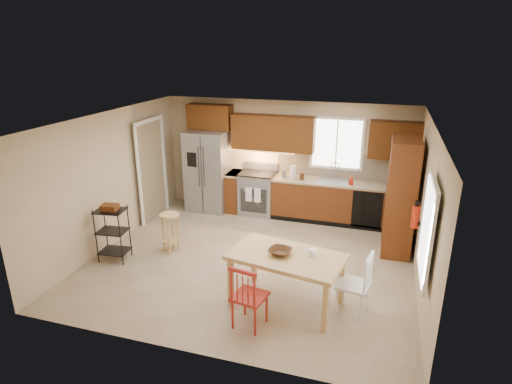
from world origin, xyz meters
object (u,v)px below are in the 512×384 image
object	(u,v)px
table_bowl	(280,254)
bar_stool	(171,233)
fire_extinguisher	(415,217)
dining_table	(286,280)
soap_bottle	(351,180)
pantry	(401,197)
range_stove	(258,194)
chair_white	(353,284)
refrigerator	(208,171)
utility_cart	(113,234)
table_jar	(313,254)
chair_red	(250,295)

from	to	relation	value
table_bowl	bar_stool	bearing A→B (deg)	156.20
fire_extinguisher	dining_table	distance (m)	2.27
soap_bottle	pantry	xyz separation A→B (m)	(0.95, -0.90, 0.05)
range_stove	chair_white	world-z (taller)	chair_white
refrigerator	utility_cart	bearing A→B (deg)	-102.82
table_bowl	soap_bottle	bearing A→B (deg)	77.66
bar_stool	table_jar	bearing A→B (deg)	-29.51
refrigerator	utility_cart	world-z (taller)	refrigerator
chair_red	chair_white	bearing A→B (deg)	38.62
refrigerator	bar_stool	world-z (taller)	refrigerator
utility_cart	table_jar	bearing A→B (deg)	-12.48
pantry	refrigerator	bearing A→B (deg)	167.38
pantry	fire_extinguisher	xyz separation A→B (m)	(0.20, -1.05, 0.05)
table_bowl	bar_stool	world-z (taller)	table_bowl
dining_table	chair_white	xyz separation A→B (m)	(0.95, 0.05, 0.08)
range_stove	chair_red	world-z (taller)	chair_red
chair_white	table_jar	xyz separation A→B (m)	(-0.60, 0.05, 0.35)
table_jar	soap_bottle	bearing A→B (deg)	85.40
fire_extinguisher	chair_red	world-z (taller)	fire_extinguisher
chair_red	dining_table	bearing A→B (deg)	72.02
dining_table	chair_white	distance (m)	0.95
fire_extinguisher	chair_white	xyz separation A→B (m)	(-0.80, -1.20, -0.63)
chair_white	dining_table	bearing A→B (deg)	103.34
soap_bottle	bar_stool	xyz separation A→B (m)	(-3.01, -2.19, -0.63)
refrigerator	soap_bottle	world-z (taller)	refrigerator
dining_table	bar_stool	xyz separation A→B (m)	(-2.41, 1.02, -0.02)
fire_extinguisher	utility_cart	size ratio (longest dim) A/B	0.36
bar_stool	pantry	bearing A→B (deg)	6.88
table_bowl	utility_cart	size ratio (longest dim) A/B	0.33
fire_extinguisher	chair_red	bearing A→B (deg)	-137.80
refrigerator	bar_stool	bearing A→B (deg)	-85.62
refrigerator	table_jar	distance (m)	4.29
chair_white	table_bowl	world-z (taller)	chair_white
fire_extinguisher	chair_white	bearing A→B (deg)	-123.61
soap_bottle	chair_white	distance (m)	3.22
pantry	bar_stool	bearing A→B (deg)	-162.02
fire_extinguisher	utility_cart	bearing A→B (deg)	-170.63
pantry	dining_table	size ratio (longest dim) A/B	1.31
refrigerator	table_bowl	xyz separation A→B (m)	(2.48, -3.23, -0.12)
soap_bottle	fire_extinguisher	bearing A→B (deg)	-59.47
range_stove	utility_cart	xyz separation A→B (m)	(-1.79, -2.85, 0.03)
chair_white	utility_cart	world-z (taller)	utility_cart
range_stove	fire_extinguisher	xyz separation A→B (m)	(3.18, -2.04, 0.64)
pantry	fire_extinguisher	size ratio (longest dim) A/B	5.83
soap_bottle	pantry	bearing A→B (deg)	-43.45
range_stove	pantry	distance (m)	3.19
bar_stool	chair_white	bearing A→B (deg)	-27.19
pantry	bar_stool	world-z (taller)	pantry
table_bowl	table_jar	distance (m)	0.46
chair_white	table_jar	world-z (taller)	chair_white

